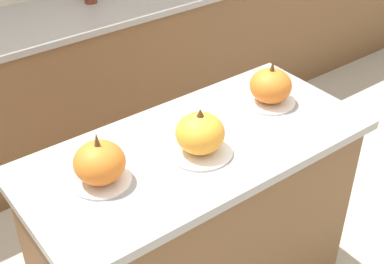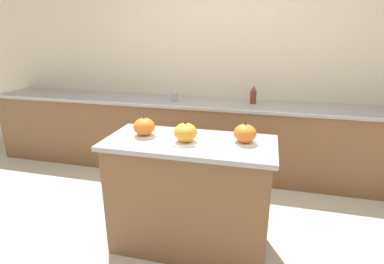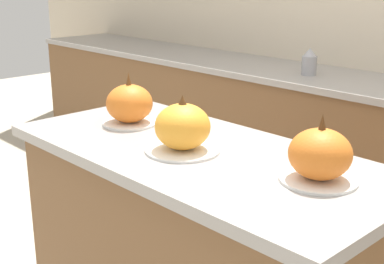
# 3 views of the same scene
# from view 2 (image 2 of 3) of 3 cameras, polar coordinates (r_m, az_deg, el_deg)

# --- Properties ---
(ground_plane) EXTENTS (12.00, 12.00, 0.00)m
(ground_plane) POSITION_cam_2_polar(r_m,az_deg,el_deg) (2.68, -0.44, -20.61)
(ground_plane) COLOR #BCB29E
(wall_back) EXTENTS (8.00, 0.06, 2.50)m
(wall_back) POSITION_cam_2_polar(r_m,az_deg,el_deg) (3.84, 6.33, 11.75)
(wall_back) COLOR beige
(wall_back) RESTS_ON ground_plane
(kitchen_island) EXTENTS (1.27, 0.59, 0.93)m
(kitchen_island) POSITION_cam_2_polar(r_m,az_deg,el_deg) (2.41, -0.47, -11.99)
(kitchen_island) COLOR brown
(kitchen_island) RESTS_ON ground_plane
(back_counter) EXTENTS (6.00, 0.60, 0.90)m
(back_counter) POSITION_cam_2_polar(r_m,az_deg,el_deg) (3.70, 5.17, -1.21)
(back_counter) COLOR brown
(back_counter) RESTS_ON ground_plane
(pumpkin_cake_left) EXTENTS (0.19, 0.19, 0.19)m
(pumpkin_cake_left) POSITION_cam_2_polar(r_m,az_deg,el_deg) (2.33, -9.09, 0.90)
(pumpkin_cake_left) COLOR white
(pumpkin_cake_left) RESTS_ON kitchen_island
(pumpkin_cake_center) EXTENTS (0.23, 0.23, 0.17)m
(pumpkin_cake_center) POSITION_cam_2_polar(r_m,az_deg,el_deg) (2.16, -1.26, -0.25)
(pumpkin_cake_center) COLOR white
(pumpkin_cake_center) RESTS_ON kitchen_island
(pumpkin_cake_right) EXTENTS (0.20, 0.20, 0.18)m
(pumpkin_cake_right) POSITION_cam_2_polar(r_m,az_deg,el_deg) (2.18, 10.04, -0.40)
(pumpkin_cake_right) COLOR white
(pumpkin_cake_right) RESTS_ON kitchen_island
(bottle_tall) EXTENTS (0.07, 0.07, 0.21)m
(bottle_tall) POSITION_cam_2_polar(r_m,az_deg,el_deg) (3.57, 11.60, 6.91)
(bottle_tall) COLOR maroon
(bottle_tall) RESTS_ON back_counter
(bottle_short) EXTENTS (0.08, 0.08, 0.15)m
(bottle_short) POSITION_cam_2_polar(r_m,az_deg,el_deg) (3.64, -3.37, 6.98)
(bottle_short) COLOR #99999E
(bottle_short) RESTS_ON back_counter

